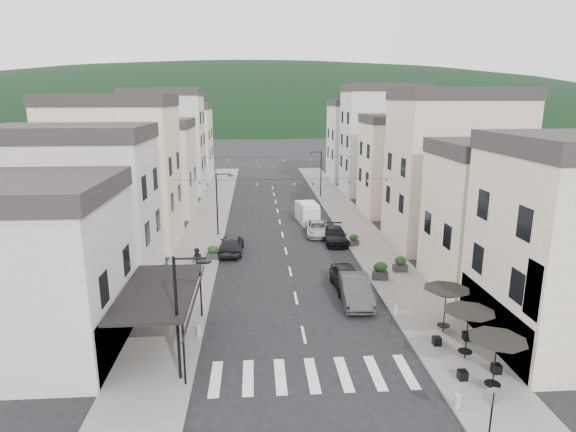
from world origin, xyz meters
name	(u,v)px	position (x,y,z in m)	size (l,w,h in m)	color
ground	(318,401)	(0.00, 0.00, 0.00)	(700.00, 700.00, 0.00)	black
sidewalk_left	(209,220)	(-7.50, 32.00, 0.06)	(4.00, 76.00, 0.12)	slate
sidewalk_right	(348,218)	(7.50, 32.00, 0.06)	(4.00, 76.00, 0.12)	slate
hill_backdrop	(258,119)	(0.00, 300.00, 0.00)	(640.00, 360.00, 70.00)	black
boutique_awning	(163,293)	(-7.25, 5.00, 3.11)	(3.77, 7.50, 3.28)	black
buildings_row_left	(150,157)	(-14.50, 37.75, 6.12)	(10.20, 54.16, 14.00)	#B9B4A9
buildings_row_right	(402,155)	(14.50, 36.59, 6.32)	(10.20, 54.16, 14.50)	beige
cafe_terrace	(469,316)	(7.70, 2.80, 2.36)	(2.50, 8.10, 2.53)	black
streetlamp_left_near	(183,306)	(-5.82, 2.00, 3.70)	(1.70, 0.56, 6.00)	black
streetlamp_left_far	(220,198)	(-5.82, 26.00, 3.70)	(1.70, 0.56, 6.00)	black
streetlamp_right_far	(319,169)	(5.82, 44.00, 3.70)	(1.70, 0.56, 6.00)	black
traffic_sign	(492,407)	(5.80, -3.50, 1.93)	(0.70, 0.07, 2.70)	black
bollards	(305,332)	(0.00, 5.50, 0.42)	(11.66, 10.26, 0.60)	gray
bunting_near	(285,183)	(0.00, 22.00, 5.65)	(19.00, 0.28, 0.62)	black
bunting_far	(276,160)	(0.00, 38.00, 5.65)	(19.00, 0.28, 0.62)	black
parked_car_a	(347,278)	(3.59, 12.27, 0.77)	(1.83, 4.54, 1.55)	black
parked_car_b	(355,290)	(3.71, 10.13, 0.84)	(1.77, 5.09, 1.68)	#323234
parked_car_c	(317,229)	(3.30, 25.65, 0.65)	(2.15, 4.67, 1.30)	#9CA0A4
parked_car_d	(335,235)	(4.60, 23.11, 0.68)	(1.92, 4.72, 1.37)	black
parked_car_e	(231,244)	(-4.60, 20.67, 0.82)	(1.93, 4.80, 1.63)	black
delivery_van	(307,212)	(2.87, 30.76, 1.05)	(2.26, 4.65, 2.15)	silver
pedestrian_a	(167,277)	(-8.47, 12.53, 1.08)	(0.70, 0.46, 1.91)	black
pedestrian_b	(197,260)	(-6.87, 15.94, 1.05)	(0.90, 0.70, 1.86)	black
planter_la	(175,272)	(-8.33, 14.70, 0.60)	(0.97, 0.66, 0.99)	#333336
planter_lb	(213,252)	(-6.00, 19.02, 0.65)	(1.02, 0.62, 1.09)	#29292C
planter_ra	(380,271)	(6.24, 13.67, 0.74)	(1.26, 0.87, 1.28)	#2E2D30
planter_rb	(400,264)	(8.14, 15.15, 0.68)	(1.07, 0.64, 1.15)	#2D2E30
planter_rc	(354,240)	(6.00, 21.83, 0.60)	(1.00, 0.79, 0.99)	#303033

